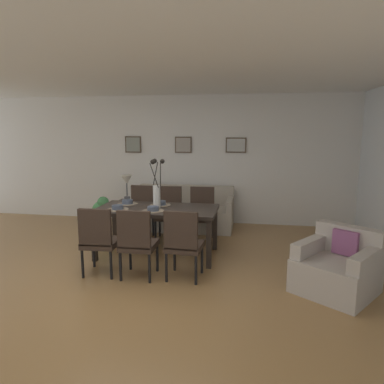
{
  "coord_description": "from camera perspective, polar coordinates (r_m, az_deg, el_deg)",
  "views": [
    {
      "loc": [
        1.56,
        -3.93,
        1.87
      ],
      "look_at": [
        0.69,
        1.23,
        0.97
      ],
      "focal_mm": 32.9,
      "sensor_mm": 36.0,
      "label": 1
    }
  ],
  "objects": [
    {
      "name": "placemat_near_right",
      "position": [
        5.68,
        -10.43,
        -1.88
      ],
      "size": [
        0.32,
        0.32,
        0.01
      ],
      "primitive_type": "cylinder",
      "color": "#7F705B",
      "rests_on": "dining_table"
    },
    {
      "name": "dining_chair_far_right",
      "position": [
        6.18,
        -3.77,
        -2.98
      ],
      "size": [
        0.47,
        0.47,
        0.92
      ],
      "color": "#33261E",
      "rests_on": "ground"
    },
    {
      "name": "potted_plant",
      "position": [
        6.89,
        -14.39,
        -3.12
      ],
      "size": [
        0.36,
        0.36,
        0.67
      ],
      "color": "brown",
      "rests_on": "ground"
    },
    {
      "name": "placemat_near_left",
      "position": [
        5.3,
        -11.95,
        -2.77
      ],
      "size": [
        0.32,
        0.32,
        0.01
      ],
      "primitive_type": "cylinder",
      "color": "#7F705B",
      "rests_on": "dining_table"
    },
    {
      "name": "dining_chair_mid_left",
      "position": [
        4.47,
        -1.44,
        -8.0
      ],
      "size": [
        0.46,
        0.46,
        0.92
      ],
      "color": "#33261E",
      "rests_on": "ground"
    },
    {
      "name": "centerpiece_vase",
      "position": [
        5.27,
        -5.75,
        0.43
      ],
      "size": [
        0.21,
        0.23,
        0.73
      ],
      "color": "silver",
      "rests_on": "dining_table"
    },
    {
      "name": "placemat_far_right",
      "position": [
        5.52,
        -5.14,
        -2.1
      ],
      "size": [
        0.32,
        0.32,
        0.01
      ],
      "primitive_type": "cylinder",
      "color": "#7F705B",
      "rests_on": "dining_table"
    },
    {
      "name": "bowl_near_right",
      "position": [
        5.67,
        -10.44,
        -1.52
      ],
      "size": [
        0.17,
        0.17,
        0.07
      ],
      "color": "#475166",
      "rests_on": "dining_table"
    },
    {
      "name": "bowl_near_left",
      "position": [
        5.29,
        -11.97,
        -2.38
      ],
      "size": [
        0.17,
        0.17,
        0.07
      ],
      "color": "#475166",
      "rests_on": "dining_table"
    },
    {
      "name": "dining_table",
      "position": [
        5.34,
        -5.69,
        -3.39
      ],
      "size": [
        1.8,
        0.92,
        0.74
      ],
      "color": "black",
      "rests_on": "ground"
    },
    {
      "name": "dining_chair_mid_right",
      "position": [
        6.11,
        1.57,
        -3.12
      ],
      "size": [
        0.45,
        0.45,
        0.92
      ],
      "color": "#33261E",
      "rests_on": "ground"
    },
    {
      "name": "dining_chair_near_left",
      "position": [
        4.76,
        -14.87,
        -7.2
      ],
      "size": [
        0.46,
        0.46,
        0.92
      ],
      "color": "#33261E",
      "rests_on": "ground"
    },
    {
      "name": "table_lamp",
      "position": [
        7.04,
        -10.54,
        1.6
      ],
      "size": [
        0.22,
        0.22,
        0.51
      ],
      "color": "#4C4C51",
      "rests_on": "side_table"
    },
    {
      "name": "bowl_far_right",
      "position": [
        5.51,
        -5.15,
        -1.72
      ],
      "size": [
        0.17,
        0.17,
        0.07
      ],
      "color": "#475166",
      "rests_on": "dining_table"
    },
    {
      "name": "sofa",
      "position": [
        6.94,
        -1.33,
        -3.51
      ],
      "size": [
        1.92,
        0.84,
        0.8
      ],
      "color": "#A89E8E",
      "rests_on": "ground"
    },
    {
      "name": "back_wall_panel",
      "position": [
        7.37,
        -2.66,
        5.3
      ],
      "size": [
        9.0,
        0.1,
        2.6
      ],
      "primitive_type": "cube",
      "color": "silver",
      "rests_on": "ground"
    },
    {
      "name": "dining_chair_near_right",
      "position": [
        6.33,
        -8.34,
        -2.76
      ],
      "size": [
        0.46,
        0.46,
        0.92
      ],
      "color": "#33261E",
      "rests_on": "ground"
    },
    {
      "name": "ground_plane",
      "position": [
        4.63,
        -11.36,
        -14.32
      ],
      "size": [
        9.0,
        9.0,
        0.0
      ],
      "primitive_type": "plane",
      "color": "olive"
    },
    {
      "name": "dining_chair_far_left",
      "position": [
        4.56,
        -8.91,
        -7.73
      ],
      "size": [
        0.44,
        0.44,
        0.92
      ],
      "color": "#33261E",
      "rests_on": "ground"
    },
    {
      "name": "framed_picture_left",
      "position": [
        7.53,
        -9.52,
        7.61
      ],
      "size": [
        0.34,
        0.03,
        0.34
      ],
      "color": "#473828"
    },
    {
      "name": "armchair",
      "position": [
        4.57,
        22.51,
        -11.34
      ],
      "size": [
        1.12,
        1.12,
        0.75
      ],
      "color": "#ADA399",
      "rests_on": "ground"
    },
    {
      "name": "placemat_far_left",
      "position": [
        5.13,
        -6.32,
        -3.03
      ],
      "size": [
        0.32,
        0.32,
        0.01
      ],
      "primitive_type": "cylinder",
      "color": "#7F705B",
      "rests_on": "dining_table"
    },
    {
      "name": "framed_picture_center",
      "position": [
        7.25,
        -1.42,
        7.66
      ],
      "size": [
        0.35,
        0.03,
        0.33
      ],
      "color": "#473828"
    },
    {
      "name": "bowl_far_left",
      "position": [
        5.12,
        -6.33,
        -2.63
      ],
      "size": [
        0.17,
        0.17,
        0.07
      ],
      "color": "#475166",
      "rests_on": "dining_table"
    },
    {
      "name": "ceiling_panel",
      "position": [
        4.67,
        -10.66,
        19.06
      ],
      "size": [
        9.0,
        7.2,
        0.08
      ],
      "primitive_type": "cube",
      "color": "white"
    },
    {
      "name": "side_table",
      "position": [
        7.16,
        -10.39,
        -3.42
      ],
      "size": [
        0.36,
        0.36,
        0.52
      ],
      "primitive_type": "cube",
      "color": "#33261E",
      "rests_on": "ground"
    },
    {
      "name": "framed_picture_right",
      "position": [
        7.12,
        7.15,
        7.55
      ],
      "size": [
        0.41,
        0.03,
        0.3
      ],
      "color": "#473828"
    }
  ]
}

